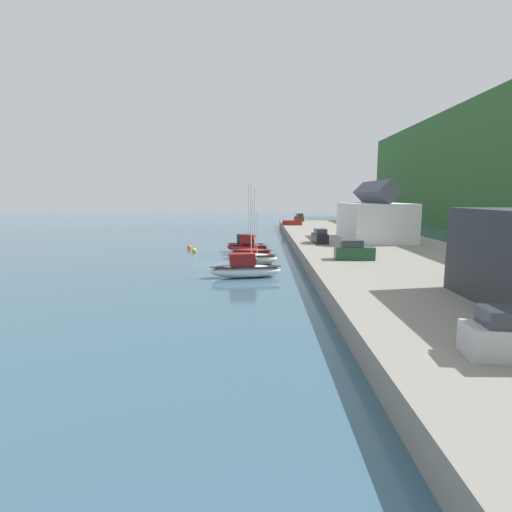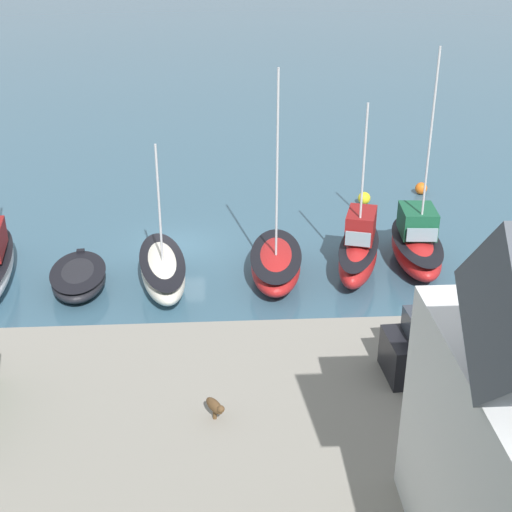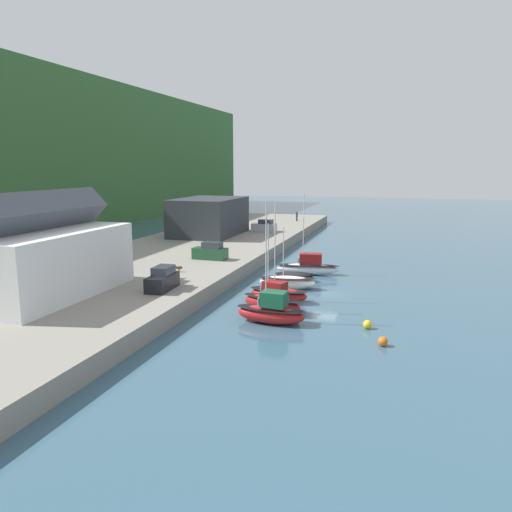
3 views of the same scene
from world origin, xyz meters
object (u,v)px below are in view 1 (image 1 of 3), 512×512
object	(u,v)px
moored_boat_2	(252,253)
moored_boat_4	(254,266)
parked_car_1	(354,251)
dog_on_quay	(343,246)
moored_boat_0	(246,245)
parked_car_0	(320,237)
moored_boat_5	(245,269)
moored_boat_3	(254,259)
mooring_buoy_0	(189,247)
moored_boat_1	(250,247)
parked_car_2	(299,218)
pickup_truck_0	(294,222)
mooring_buoy_1	(194,250)

from	to	relation	value
moored_boat_2	moored_boat_4	size ratio (longest dim) A/B	2.14
parked_car_1	dog_on_quay	size ratio (longest dim) A/B	5.09
moored_boat_0	parked_car_0	xyz separation A→B (m)	(2.01, 11.07, 1.50)
moored_boat_5	moored_boat_3	bearing A→B (deg)	167.12
parked_car_1	mooring_buoy_0	xyz separation A→B (m)	(-20.25, -21.81, -2.17)
moored_boat_1	parked_car_1	distance (m)	18.86
mooring_buoy_0	moored_boat_0	bearing A→B (deg)	73.11
moored_boat_5	parked_car_1	xyz separation A→B (m)	(-2.13, 11.80, 1.57)
moored_boat_4	parked_car_0	distance (m)	16.63
moored_boat_5	dog_on_quay	world-z (taller)	moored_boat_5
moored_boat_3	moored_boat_5	size ratio (longest dim) A/B	0.68
moored_boat_0	moored_boat_2	world-z (taller)	moored_boat_0
parked_car_1	parked_car_2	world-z (taller)	same
pickup_truck_0	mooring_buoy_0	xyz separation A→B (m)	(32.20, -19.39, -2.08)
moored_boat_3	parked_car_1	world-z (taller)	moored_boat_3
moored_boat_0	pickup_truck_0	bearing A→B (deg)	167.81
parked_car_1	dog_on_quay	world-z (taller)	parked_car_1
moored_boat_1	moored_boat_2	world-z (taller)	moored_boat_2
moored_boat_1	mooring_buoy_1	world-z (taller)	moored_boat_1
moored_boat_5	parked_car_2	xyz separation A→B (m)	(-69.24, 12.02, 1.57)
moored_boat_4	moored_boat_2	bearing A→B (deg)	177.63
parked_car_2	moored_boat_4	bearing A→B (deg)	-107.16
mooring_buoy_0	parked_car_0	bearing A→B (deg)	76.66
mooring_buoy_0	dog_on_quay	bearing A→B (deg)	61.07
moored_boat_3	parked_car_2	size ratio (longest dim) A/B	1.52
moored_boat_1	mooring_buoy_0	size ratio (longest dim) A/B	11.26
parked_car_0	parked_car_2	xyz separation A→B (m)	(-51.67, 1.71, 0.00)
dog_on_quay	mooring_buoy_1	world-z (taller)	dog_on_quay
parked_car_0	moored_boat_2	bearing A→B (deg)	-158.51
parked_car_2	mooring_buoy_1	xyz separation A→B (m)	(50.55, -20.62, -2.17)
parked_car_0	parked_car_2	size ratio (longest dim) A/B	0.98
parked_car_0	parked_car_2	bearing A→B (deg)	84.32
moored_boat_0	moored_boat_1	bearing A→B (deg)	17.35
moored_boat_1	parked_car_1	world-z (taller)	moored_boat_1
pickup_truck_0	parked_car_1	bearing A→B (deg)	5.11
moored_boat_2	moored_boat_3	bearing A→B (deg)	9.31
parked_car_1	parked_car_2	size ratio (longest dim) A/B	0.97
moored_boat_0	moored_boat_4	size ratio (longest dim) A/B	2.27
moored_boat_5	dog_on_quay	size ratio (longest dim) A/B	11.65
moored_boat_0	parked_car_0	bearing A→B (deg)	83.68
dog_on_quay	moored_boat_0	bearing A→B (deg)	-157.48
moored_boat_5	moored_boat_1	bearing A→B (deg)	172.57
moored_boat_0	parked_car_2	xyz separation A→B (m)	(-49.66, 12.79, 1.50)
moored_boat_0	moored_boat_3	world-z (taller)	moored_boat_0
moored_boat_5	parked_car_0	world-z (taller)	moored_boat_5
parked_car_1	moored_boat_4	bearing A→B (deg)	-97.60
moored_boat_5	mooring_buoy_1	world-z (taller)	moored_boat_5
parked_car_0	mooring_buoy_0	xyz separation A→B (m)	(-4.82, -20.32, -2.17)
moored_boat_4	moored_boat_5	bearing A→B (deg)	-17.05
moored_boat_4	mooring_buoy_0	bearing A→B (deg)	-155.00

